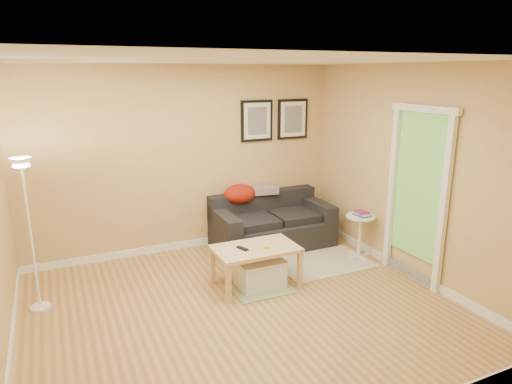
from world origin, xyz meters
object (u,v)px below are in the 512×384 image
Objects in this scene: floor_lamp at (31,240)px; coffee_table at (256,266)px; book_stack at (362,213)px; storage_bin at (260,273)px; sofa at (273,221)px; side_table at (360,237)px.

coffee_table is at bearing -11.55° from floor_lamp.
storage_bin is at bearing -171.53° from book_stack.
coffee_table is at bearing 133.09° from storage_bin.
sofa is 2.80× the size of side_table.
book_stack reaches higher than side_table.
sofa reaches higher than coffee_table.
storage_bin is at bearing -123.05° from sofa.
sofa is 1.30m from book_stack.
sofa reaches higher than storage_bin.
sofa is 1.33m from coffee_table.
sofa is 7.97× the size of book_stack.
sofa is 1.35m from storage_bin.
coffee_table is 1.72m from book_stack.
side_table is (1.66, 0.18, 0.06)m from coffee_table.
storage_bin is (0.04, -0.04, -0.08)m from coffee_table.
coffee_table is 2.47m from floor_lamp.
book_stack reaches higher than coffee_table.
floor_lamp is at bearing 176.60° from book_stack.
book_stack is 0.13× the size of floor_lamp.
side_table is at bearing 123.34° from book_stack.
sofa is at bearing 41.75° from coffee_table.
storage_bin is 0.33× the size of floor_lamp.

